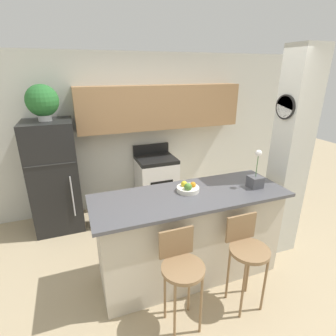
{
  "coord_description": "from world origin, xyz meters",
  "views": [
    {
      "loc": [
        -1.1,
        -2.26,
        2.28
      ],
      "look_at": [
        0.0,
        0.7,
        1.09
      ],
      "focal_mm": 28.0,
      "sensor_mm": 36.0,
      "label": 1
    }
  ],
  "objects_px": {
    "refrigerator": "(55,176)",
    "bar_stool_left": "(181,267)",
    "stove_range": "(156,182)",
    "orchid_vase": "(255,178)",
    "potted_plant_on_fridge": "(42,101)",
    "bar_stool_right": "(247,250)",
    "fruit_bowl": "(188,188)",
    "trash_bin": "(99,215)"
  },
  "relations": [
    {
      "from": "bar_stool_right",
      "to": "potted_plant_on_fridge",
      "type": "bearing_deg",
      "value": 128.77
    },
    {
      "from": "bar_stool_right",
      "to": "potted_plant_on_fridge",
      "type": "relative_size",
      "value": 2.01
    },
    {
      "from": "potted_plant_on_fridge",
      "to": "fruit_bowl",
      "type": "bearing_deg",
      "value": -47.66
    },
    {
      "from": "refrigerator",
      "to": "orchid_vase",
      "type": "distance_m",
      "value": 2.79
    },
    {
      "from": "stove_range",
      "to": "potted_plant_on_fridge",
      "type": "distance_m",
      "value": 2.13
    },
    {
      "from": "stove_range",
      "to": "orchid_vase",
      "type": "distance_m",
      "value": 1.99
    },
    {
      "from": "refrigerator",
      "to": "bar_stool_left",
      "type": "distance_m",
      "value": 2.46
    },
    {
      "from": "bar_stool_right",
      "to": "fruit_bowl",
      "type": "relative_size",
      "value": 3.93
    },
    {
      "from": "stove_range",
      "to": "fruit_bowl",
      "type": "relative_size",
      "value": 4.37
    },
    {
      "from": "bar_stool_left",
      "to": "potted_plant_on_fridge",
      "type": "bearing_deg",
      "value": 116.09
    },
    {
      "from": "bar_stool_left",
      "to": "trash_bin",
      "type": "bearing_deg",
      "value": 104.87
    },
    {
      "from": "stove_range",
      "to": "bar_stool_left",
      "type": "relative_size",
      "value": 1.11
    },
    {
      "from": "trash_bin",
      "to": "refrigerator",
      "type": "bearing_deg",
      "value": 157.47
    },
    {
      "from": "refrigerator",
      "to": "trash_bin",
      "type": "distance_m",
      "value": 0.87
    },
    {
      "from": "fruit_bowl",
      "to": "trash_bin",
      "type": "xyz_separation_m",
      "value": [
        -0.87,
        1.33,
        -0.89
      ]
    },
    {
      "from": "refrigerator",
      "to": "stove_range",
      "type": "xyz_separation_m",
      "value": [
        1.57,
        0.05,
        -0.35
      ]
    },
    {
      "from": "bar_stool_right",
      "to": "trash_bin",
      "type": "bearing_deg",
      "value": 121.62
    },
    {
      "from": "bar_stool_left",
      "to": "fruit_bowl",
      "type": "height_order",
      "value": "fruit_bowl"
    },
    {
      "from": "trash_bin",
      "to": "stove_range",
      "type": "bearing_deg",
      "value": 15.39
    },
    {
      "from": "stove_range",
      "to": "bar_stool_right",
      "type": "distance_m",
      "value": 2.27
    },
    {
      "from": "orchid_vase",
      "to": "bar_stool_right",
      "type": "bearing_deg",
      "value": -130.03
    },
    {
      "from": "potted_plant_on_fridge",
      "to": "trash_bin",
      "type": "bearing_deg",
      "value": -22.54
    },
    {
      "from": "refrigerator",
      "to": "potted_plant_on_fridge",
      "type": "relative_size",
      "value": 3.41
    },
    {
      "from": "bar_stool_right",
      "to": "refrigerator",
      "type": "bearing_deg",
      "value": 128.77
    },
    {
      "from": "stove_range",
      "to": "bar_stool_right",
      "type": "xyz_separation_m",
      "value": [
        0.19,
        -2.25,
        0.19
      ]
    },
    {
      "from": "bar_stool_left",
      "to": "orchid_vase",
      "type": "bearing_deg",
      "value": 23.78
    },
    {
      "from": "fruit_bowl",
      "to": "trash_bin",
      "type": "distance_m",
      "value": 1.82
    },
    {
      "from": "orchid_vase",
      "to": "trash_bin",
      "type": "distance_m",
      "value": 2.4
    },
    {
      "from": "stove_range",
      "to": "orchid_vase",
      "type": "xyz_separation_m",
      "value": [
        0.6,
        -1.77,
        0.68
      ]
    },
    {
      "from": "bar_stool_left",
      "to": "orchid_vase",
      "type": "height_order",
      "value": "orchid_vase"
    },
    {
      "from": "refrigerator",
      "to": "orchid_vase",
      "type": "relative_size",
      "value": 3.75
    },
    {
      "from": "potted_plant_on_fridge",
      "to": "orchid_vase",
      "type": "distance_m",
      "value": 2.87
    },
    {
      "from": "refrigerator",
      "to": "fruit_bowl",
      "type": "height_order",
      "value": "refrigerator"
    },
    {
      "from": "stove_range",
      "to": "fruit_bowl",
      "type": "xyz_separation_m",
      "value": [
        -0.15,
        -1.61,
        0.62
      ]
    },
    {
      "from": "orchid_vase",
      "to": "fruit_bowl",
      "type": "xyz_separation_m",
      "value": [
        -0.75,
        0.16,
        -0.07
      ]
    },
    {
      "from": "potted_plant_on_fridge",
      "to": "orchid_vase",
      "type": "relative_size",
      "value": 1.1
    },
    {
      "from": "stove_range",
      "to": "potted_plant_on_fridge",
      "type": "relative_size",
      "value": 2.23
    },
    {
      "from": "stove_range",
      "to": "fruit_bowl",
      "type": "bearing_deg",
      "value": -95.37
    },
    {
      "from": "stove_range",
      "to": "orchid_vase",
      "type": "bearing_deg",
      "value": -71.31
    },
    {
      "from": "stove_range",
      "to": "potted_plant_on_fridge",
      "type": "bearing_deg",
      "value": -178.15
    },
    {
      "from": "potted_plant_on_fridge",
      "to": "trash_bin",
      "type": "height_order",
      "value": "potted_plant_on_fridge"
    },
    {
      "from": "bar_stool_right",
      "to": "potted_plant_on_fridge",
      "type": "xyz_separation_m",
      "value": [
        -1.77,
        2.2,
        1.24
      ]
    }
  ]
}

